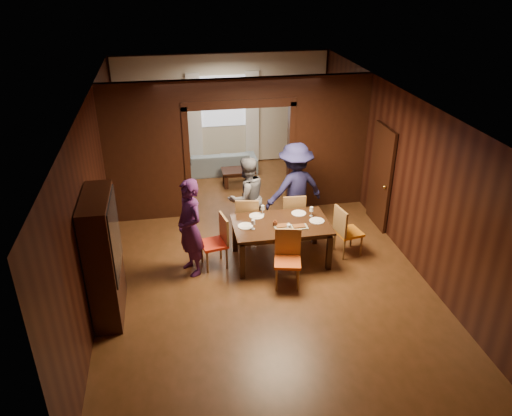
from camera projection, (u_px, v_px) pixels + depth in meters
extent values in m
plane|color=#4D3015|center=(253.00, 247.00, 9.63)|extent=(9.00, 9.00, 0.00)
cube|color=silver|center=(253.00, 98.00, 8.31)|extent=(5.50, 9.00, 0.02)
cube|color=black|center=(223.00, 110.00, 12.92)|extent=(5.50, 0.02, 2.90)
cube|color=black|center=(95.00, 190.00, 8.53)|extent=(0.02, 9.00, 2.90)
cube|color=black|center=(396.00, 168.00, 9.41)|extent=(0.02, 9.00, 2.90)
cube|color=black|center=(147.00, 165.00, 10.18)|extent=(1.65, 0.15, 2.40)
cube|color=black|center=(328.00, 154.00, 10.79)|extent=(1.65, 0.15, 2.40)
cube|color=black|center=(239.00, 91.00, 9.83)|extent=(5.50, 0.15, 0.50)
cube|color=beige|center=(223.00, 110.00, 12.89)|extent=(5.40, 0.04, 2.85)
imported|color=#441A4D|center=(190.00, 228.00, 8.50)|extent=(0.65, 0.76, 1.76)
imported|color=#5A5A62|center=(247.00, 198.00, 9.69)|extent=(0.98, 0.88, 1.66)
imported|color=#1A1A41|center=(295.00, 189.00, 9.79)|extent=(1.35, 0.99, 1.88)
imported|color=#7C92A2|center=(219.00, 162.00, 12.84)|extent=(1.93, 0.76, 0.56)
imported|color=black|center=(287.00, 218.00, 9.01)|extent=(0.28, 0.28, 0.07)
cube|color=black|center=(281.00, 242.00, 9.07)|extent=(1.72, 1.07, 0.76)
cube|color=black|center=(238.00, 177.00, 12.16)|extent=(0.80, 0.50, 0.40)
cube|color=black|center=(104.00, 257.00, 7.46)|extent=(0.40, 1.20, 2.00)
cube|color=black|center=(381.00, 177.00, 10.02)|extent=(0.06, 0.90, 2.10)
cube|color=silver|center=(223.00, 101.00, 12.75)|extent=(1.20, 0.03, 1.30)
cube|color=white|center=(195.00, 120.00, 12.80)|extent=(0.35, 0.06, 2.40)
cube|color=white|center=(252.00, 117.00, 13.04)|extent=(0.35, 0.06, 2.40)
cylinder|color=silver|center=(246.00, 226.00, 8.80)|extent=(0.27, 0.27, 0.01)
cylinder|color=white|center=(256.00, 216.00, 9.14)|extent=(0.27, 0.27, 0.01)
cylinder|color=white|center=(299.00, 213.00, 9.24)|extent=(0.27, 0.27, 0.01)
cylinder|color=silver|center=(317.00, 221.00, 8.97)|extent=(0.27, 0.27, 0.01)
cylinder|color=silver|center=(285.00, 233.00, 8.58)|extent=(0.27, 0.27, 0.01)
cube|color=slate|center=(282.00, 226.00, 8.78)|extent=(0.30, 0.20, 0.04)
cube|color=gray|center=(299.00, 226.00, 8.76)|extent=(0.30, 0.20, 0.04)
cylinder|color=silver|center=(289.00, 228.00, 8.60)|extent=(0.07, 0.07, 0.14)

